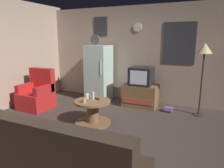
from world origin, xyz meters
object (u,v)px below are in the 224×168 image
(wine_glass, at_px, (93,96))
(mug_ceramic_tan, at_px, (84,100))
(tv_stand, at_px, (140,95))
(fridge, at_px, (99,73))
(mug_ceramic_white, at_px, (87,96))
(armchair, at_px, (37,95))
(coffee_table, at_px, (93,112))
(crt_tv, at_px, (141,76))
(remote_control, at_px, (96,99))
(book_stack, at_px, (169,109))
(standing_lamp, at_px, (204,54))

(wine_glass, height_order, mug_ceramic_tan, wine_glass)
(tv_stand, relative_size, mug_ceramic_tan, 9.33)
(fridge, bearing_deg, wine_glass, -65.86)
(mug_ceramic_white, relative_size, armchair, 0.09)
(wine_glass, relative_size, mug_ceramic_tan, 1.67)
(fridge, bearing_deg, coffee_table, -66.06)
(crt_tv, xyz_separation_m, remote_control, (-0.52, -1.34, -0.28))
(book_stack, bearing_deg, remote_control, -135.95)
(tv_stand, bearing_deg, book_stack, -10.48)
(fridge, height_order, wine_glass, fridge)
(coffee_table, relative_size, mug_ceramic_tan, 8.00)
(standing_lamp, bearing_deg, mug_ceramic_white, -148.08)
(coffee_table, distance_m, book_stack, 1.84)
(tv_stand, bearing_deg, wine_glass, -112.61)
(tv_stand, relative_size, wine_glass, 5.60)
(coffee_table, distance_m, remote_control, 0.28)
(standing_lamp, bearing_deg, fridge, 177.44)
(coffee_table, bearing_deg, crt_tv, 69.38)
(book_stack, bearing_deg, crt_tv, 169.43)
(remote_control, bearing_deg, standing_lamp, 53.34)
(fridge, xyz_separation_m, book_stack, (1.95, -0.20, -0.70))
(tv_stand, distance_m, coffee_table, 1.55)
(tv_stand, xyz_separation_m, standing_lamp, (1.38, -0.05, 1.08))
(wine_glass, height_order, armchair, armchair)
(fridge, bearing_deg, tv_stand, -3.02)
(fridge, distance_m, remote_control, 1.59)
(fridge, distance_m, wine_glass, 1.58)
(armchair, distance_m, book_stack, 3.17)
(tv_stand, xyz_separation_m, crt_tv, (0.01, -0.00, 0.50))
(crt_tv, distance_m, coffee_table, 1.65)
(mug_ceramic_white, height_order, mug_ceramic_tan, same)
(standing_lamp, distance_m, remote_control, 2.45)
(mug_ceramic_tan, distance_m, book_stack, 2.08)
(mug_ceramic_white, distance_m, book_stack, 1.95)
(mug_ceramic_tan, distance_m, remote_control, 0.32)
(fridge, height_order, remote_control, fridge)
(wine_glass, relative_size, remote_control, 1.00)
(fridge, bearing_deg, book_stack, -5.86)
(wine_glass, bearing_deg, remote_control, 26.32)
(standing_lamp, height_order, book_stack, standing_lamp)
(tv_stand, relative_size, crt_tv, 1.56)
(mug_ceramic_tan, bearing_deg, armchair, 164.32)
(crt_tv, height_order, standing_lamp, standing_lamp)
(tv_stand, height_order, mug_ceramic_white, mug_ceramic_white)
(wine_glass, xyz_separation_m, armchair, (-1.68, 0.19, -0.22))
(standing_lamp, distance_m, coffee_table, 2.63)
(remote_control, height_order, armchair, armchair)
(tv_stand, xyz_separation_m, remote_control, (-0.51, -1.34, 0.21))
(mug_ceramic_white, xyz_separation_m, mug_ceramic_tan, (0.10, -0.28, 0.00))
(mug_ceramic_white, relative_size, remote_control, 0.60)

